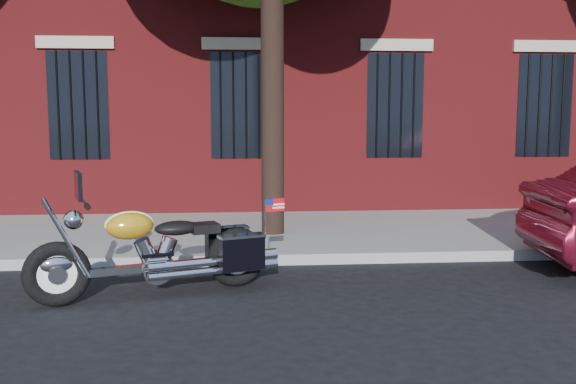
{
  "coord_description": "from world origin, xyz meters",
  "views": [
    {
      "loc": [
        -0.08,
        -7.25,
        2.1
      ],
      "look_at": [
        0.57,
        0.8,
        1.08
      ],
      "focal_mm": 40.0,
      "sensor_mm": 36.0,
      "label": 1
    }
  ],
  "objects": [
    {
      "name": "ground",
      "position": [
        0.0,
        0.0,
        0.0
      ],
      "size": [
        120.0,
        120.0,
        0.0
      ],
      "primitive_type": "plane",
      "color": "black",
      "rests_on": "ground"
    },
    {
      "name": "curb",
      "position": [
        0.0,
        1.38,
        0.07
      ],
      "size": [
        40.0,
        0.16,
        0.15
      ],
      "primitive_type": "cube",
      "color": "gray",
      "rests_on": "ground"
    },
    {
      "name": "motorcycle",
      "position": [
        -0.91,
        0.0,
        0.49
      ],
      "size": [
        2.85,
        1.38,
        1.45
      ],
      "rotation": [
        0.0,
        0.0,
        0.33
      ],
      "color": "black",
      "rests_on": "ground"
    },
    {
      "name": "sidewalk",
      "position": [
        0.0,
        3.26,
        0.07
      ],
      "size": [
        40.0,
        3.6,
        0.15
      ],
      "primitive_type": "cube",
      "color": "gray",
      "rests_on": "ground"
    }
  ]
}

